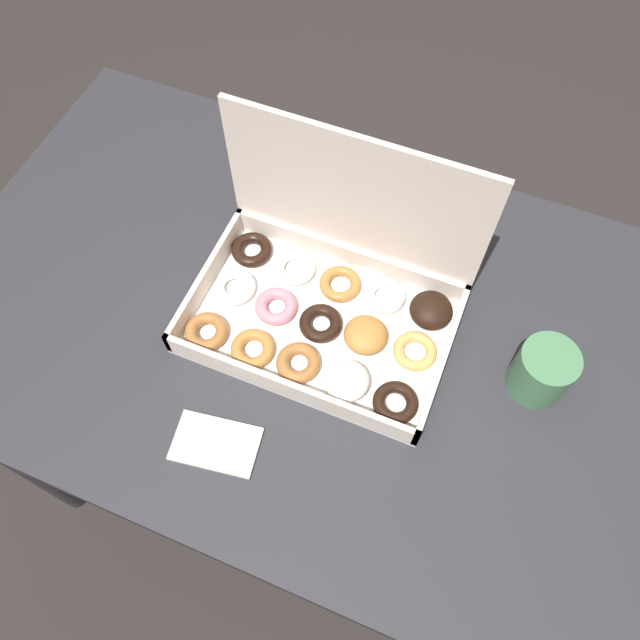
{
  "coord_description": "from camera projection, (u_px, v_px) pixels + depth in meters",
  "views": [
    {
      "loc": [
        0.11,
        -0.4,
        1.58
      ],
      "look_at": [
        -0.05,
        -0.01,
        0.8
      ],
      "focal_mm": 35.0,
      "sensor_mm": 36.0,
      "label": 1
    }
  ],
  "objects": [
    {
      "name": "ground_plane",
      "position": [
        337.0,
        472.0,
        1.59
      ],
      "size": [
        8.0,
        8.0,
        0.0
      ],
      "primitive_type": "plane",
      "color": "#2D2826"
    },
    {
      "name": "paper_napkin",
      "position": [
        216.0,
        444.0,
        0.82
      ],
      "size": [
        0.12,
        0.09,
        0.01
      ],
      "color": "silver",
      "rests_on": "dining_table"
    },
    {
      "name": "dining_table",
      "position": [
        348.0,
        366.0,
        1.01
      ],
      "size": [
        1.26,
        0.7,
        0.78
      ],
      "color": "#2D2D33",
      "rests_on": "ground_plane"
    },
    {
      "name": "donut_box",
      "position": [
        332.0,
        296.0,
        0.88
      ],
      "size": [
        0.37,
        0.25,
        0.26
      ],
      "color": "white",
      "rests_on": "dining_table"
    },
    {
      "name": "coffee_mug",
      "position": [
        543.0,
        371.0,
        0.83
      ],
      "size": [
        0.08,
        0.08,
        0.08
      ],
      "color": "#4C8456",
      "rests_on": "dining_table"
    }
  ]
}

